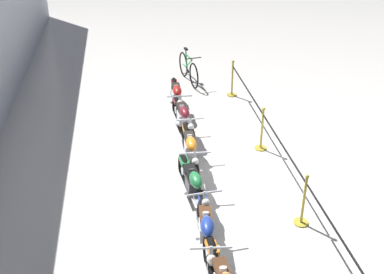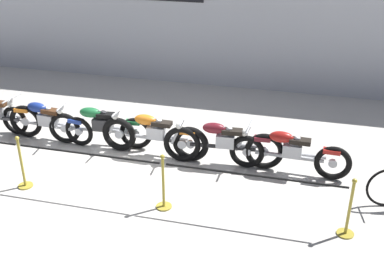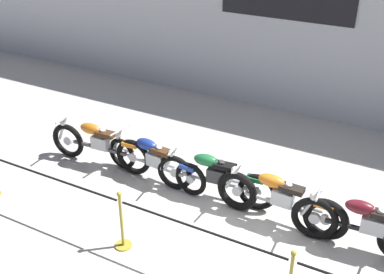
% 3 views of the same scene
% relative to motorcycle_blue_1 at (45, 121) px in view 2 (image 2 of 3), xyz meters
% --- Properties ---
extents(ground_plane, '(120.00, 120.00, 0.00)m').
position_rel_motorcycle_blue_1_xyz_m(ground_plane, '(1.99, -0.73, -0.46)').
color(ground_plane, silver).
extents(back_wall, '(28.00, 0.29, 4.20)m').
position_rel_motorcycle_blue_1_xyz_m(back_wall, '(1.99, 4.40, 1.64)').
color(back_wall, silver).
rests_on(back_wall, ground).
extents(motorcycle_blue_1, '(2.34, 0.62, 0.91)m').
position_rel_motorcycle_blue_1_xyz_m(motorcycle_blue_1, '(0.00, 0.00, 0.00)').
color(motorcycle_blue_1, black).
rests_on(motorcycle_blue_1, ground).
extents(motorcycle_green_2, '(2.32, 0.62, 0.94)m').
position_rel_motorcycle_blue_1_xyz_m(motorcycle_green_2, '(1.28, 0.02, 0.01)').
color(motorcycle_green_2, black).
rests_on(motorcycle_green_2, ground).
extents(motorcycle_orange_3, '(2.35, 0.62, 0.96)m').
position_rel_motorcycle_blue_1_xyz_m(motorcycle_orange_3, '(2.56, -0.11, 0.01)').
color(motorcycle_orange_3, black).
rests_on(motorcycle_orange_3, ground).
extents(motorcycle_maroon_4, '(2.43, 0.62, 0.97)m').
position_rel_motorcycle_blue_1_xyz_m(motorcycle_maroon_4, '(4.01, -0.15, 0.02)').
color(motorcycle_maroon_4, black).
rests_on(motorcycle_maroon_4, ground).
extents(motorcycle_red_5, '(2.37, 0.62, 0.93)m').
position_rel_motorcycle_blue_1_xyz_m(motorcycle_red_5, '(5.33, -0.16, 0.00)').
color(motorcycle_red_5, black).
rests_on(motorcycle_red_5, ground).
extents(stanchion_far_left, '(8.86, 0.28, 1.05)m').
position_rel_motorcycle_blue_1_xyz_m(stanchion_far_left, '(0.65, -1.87, 0.26)').
color(stanchion_far_left, gold).
rests_on(stanchion_far_left, ground).
extents(stanchion_mid_left, '(0.28, 0.28, 1.05)m').
position_rel_motorcycle_blue_1_xyz_m(stanchion_mid_left, '(0.59, -1.87, -0.10)').
color(stanchion_mid_left, gold).
rests_on(stanchion_mid_left, ground).
extents(stanchion_mid_right, '(0.28, 0.28, 1.05)m').
position_rel_motorcycle_blue_1_xyz_m(stanchion_mid_right, '(3.32, -1.87, -0.10)').
color(stanchion_mid_right, gold).
rests_on(stanchion_mid_right, ground).
extents(stanchion_far_right, '(0.28, 0.28, 1.05)m').
position_rel_motorcycle_blue_1_xyz_m(stanchion_far_right, '(6.39, -1.87, -0.10)').
color(stanchion_far_right, gold).
rests_on(stanchion_far_right, ground).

